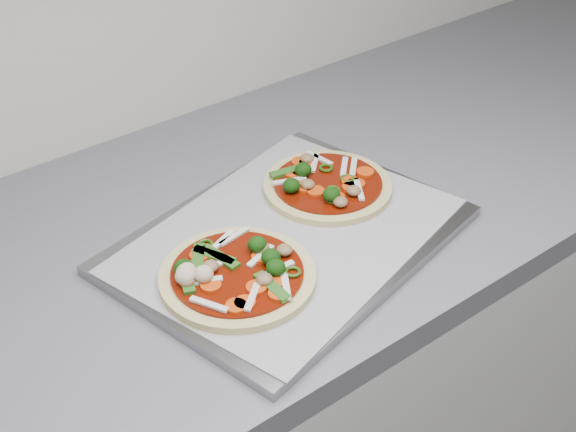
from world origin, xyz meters
TOP-DOWN VIEW (x-y plane):
  - countertop at (0.00, 1.30)m, footprint 3.60×0.60m
  - baking_tray at (0.17, 1.22)m, footprint 0.49×0.41m
  - parchment at (0.17, 1.22)m, footprint 0.48×0.40m
  - pizza_left at (0.06, 1.18)m, footprint 0.24×0.24m
  - pizza_right at (0.27, 1.26)m, footprint 0.22×0.22m

SIDE VIEW (x-z plane):
  - countertop at x=0.00m, z-range 0.86..0.90m
  - baking_tray at x=0.17m, z-range 0.90..0.91m
  - parchment at x=0.17m, z-range 0.91..0.92m
  - pizza_right at x=0.27m, z-range 0.91..0.94m
  - pizza_left at x=0.06m, z-range 0.91..0.94m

